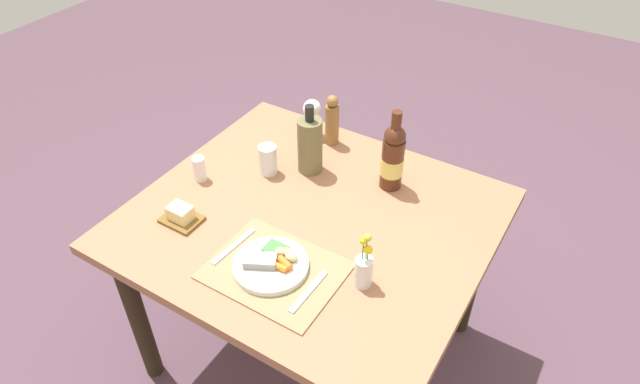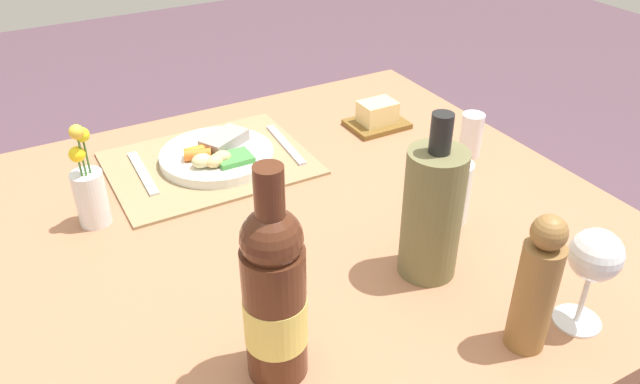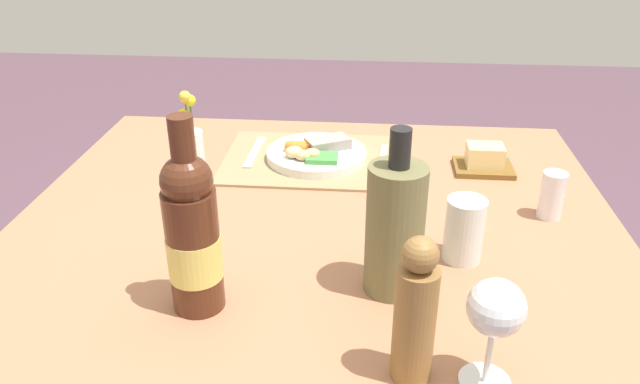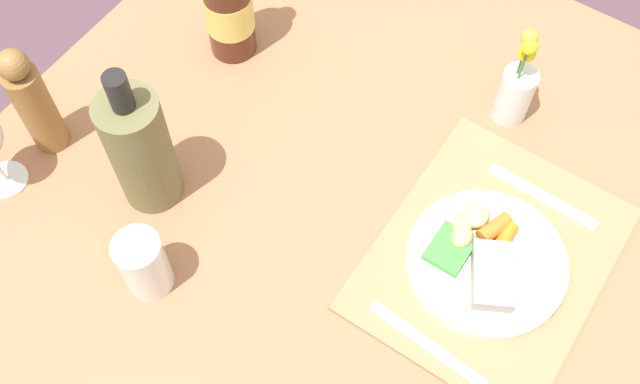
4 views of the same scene
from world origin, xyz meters
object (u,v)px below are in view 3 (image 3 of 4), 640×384
wine_glass (496,312)px  pepper_mill (415,313)px  dining_table (317,260)px  butter_dish (484,160)px  fork (382,161)px  knife (255,152)px  dinner_plate (316,153)px  flower_vase (191,147)px  water_tumbler (464,234)px  wine_bottle (192,234)px  cooler_bottle (395,228)px  salt_shaker (552,195)px

wine_glass → pepper_mill: (0.10, -0.01, -0.01)m
dining_table → butter_dish: (-0.36, -0.25, 0.12)m
fork → knife: size_ratio=1.04×
wine_glass → dinner_plate: bearing=-67.4°
pepper_mill → knife: bearing=-64.3°
flower_vase → wine_glass: flower_vase is taller
wine_glass → water_tumbler: bearing=-90.7°
pepper_mill → wine_bottle: bearing=-21.2°
wine_bottle → cooler_bottle: 0.31m
water_tumbler → flower_vase: bearing=-27.9°
wine_bottle → dining_table: bearing=-118.1°
cooler_bottle → salt_shaker: cooler_bottle is taller
fork → wine_bottle: bearing=67.1°
fork → butter_dish: size_ratio=1.45×
butter_dish → wine_glass: bearing=81.9°
knife → wine_bottle: bearing=93.3°
water_tumbler → salt_shaker: bearing=-138.7°
dining_table → knife: size_ratio=6.46×
flower_vase → fork: bearing=-168.2°
butter_dish → cooler_bottle: cooler_bottle is taller
flower_vase → pepper_mill: pepper_mill is taller
knife → salt_shaker: bearing=159.9°
dinner_plate → knife: dinner_plate is taller
fork → knife: same height
dining_table → wine_glass: size_ratio=7.36×
wine_glass → cooler_bottle: (0.12, -0.20, -0.00)m
knife → water_tumbler: bearing=138.2°
salt_shaker → pepper_mill: 0.54m
dining_table → water_tumbler: water_tumbler is taller
dinner_plate → fork: bearing=177.7°
butter_dish → wine_bottle: bearing=46.5°
fork → butter_dish: 0.23m
wine_glass → fork: bearing=-79.0°
pepper_mill → water_tumbler: bearing=-109.1°
wine_bottle → pepper_mill: (-0.32, 0.12, -0.03)m
dining_table → pepper_mill: 0.49m
dinner_plate → butter_dish: bearing=177.6°
dining_table → butter_dish: size_ratio=9.02×
flower_vase → pepper_mill: 0.74m
butter_dish → salt_shaker: bearing=114.7°
dining_table → wine_glass: (-0.26, 0.42, 0.22)m
wine_bottle → salt_shaker: wine_bottle is taller
dining_table → flower_vase: flower_vase is taller
flower_vase → water_tumbler: size_ratio=1.71×
wine_bottle → flower_vase: 0.48m
fork → salt_shaker: salt_shaker is taller
dining_table → water_tumbler: bearing=154.8°
fork → dining_table: bearing=68.0°
wine_bottle → butter_dish: bearing=-133.5°
fork → wine_bottle: 0.63m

